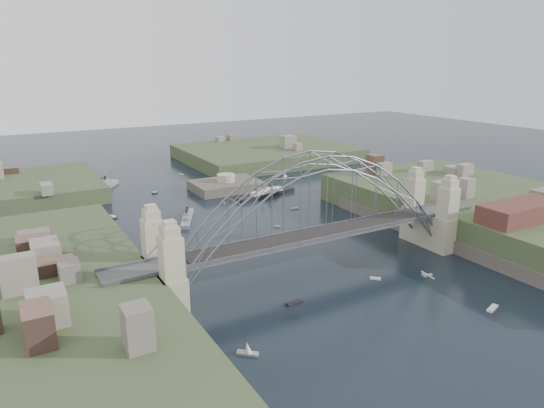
% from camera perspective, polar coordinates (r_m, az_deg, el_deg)
% --- Properties ---
extents(ground, '(500.00, 500.00, 0.00)m').
position_cam_1_polar(ground, '(100.72, 5.14, -7.98)').
color(ground, black).
rests_on(ground, ground).
extents(bridge, '(84.00, 13.80, 24.60)m').
position_cam_1_polar(bridge, '(96.32, 5.32, -1.28)').
color(bridge, '#494A4C').
rests_on(bridge, ground).
extents(shore_east, '(50.50, 90.00, 12.00)m').
position_cam_1_polar(shore_east, '(139.14, 24.96, -1.69)').
color(shore_east, '#394827').
rests_on(shore_east, ground).
extents(headland_ne, '(70.00, 55.00, 9.50)m').
position_cam_1_polar(headland_ne, '(215.60, -0.60, 5.46)').
color(headland_ne, '#394827').
rests_on(headland_ne, ground).
extents(fort_island, '(22.00, 16.00, 9.40)m').
position_cam_1_polar(fort_island, '(164.27, -5.38, 1.54)').
color(fort_island, '#4C443B').
rests_on(fort_island, ground).
extents(wharf_shed, '(20.00, 8.00, 4.00)m').
position_cam_1_polar(wharf_shed, '(118.85, 27.07, -0.80)').
color(wharf_shed, '#592D26').
rests_on(wharf_shed, shore_east).
extents(naval_cruiser_near, '(8.74, 15.17, 4.75)m').
position_cam_1_polar(naval_cruiser_near, '(133.95, -9.89, -1.58)').
color(naval_cruiser_near, gray).
rests_on(naval_cruiser_near, ground).
extents(naval_cruiser_far, '(12.38, 15.57, 5.93)m').
position_cam_1_polar(naval_cruiser_far, '(173.45, -19.05, 1.93)').
color(naval_cruiser_far, gray).
rests_on(naval_cruiser_far, ground).
extents(ocean_liner, '(22.29, 7.72, 5.44)m').
position_cam_1_polar(ocean_liner, '(155.31, -0.65, 1.20)').
color(ocean_liner, black).
rests_on(ocean_liner, ground).
extents(aeroplane, '(1.79, 3.26, 0.47)m').
position_cam_1_polar(aeroplane, '(83.78, 17.67, -7.94)').
color(aeroplane, '#A9ABB0').
extents(small_boat_a, '(2.91, 1.08, 1.43)m').
position_cam_1_polar(small_boat_a, '(106.39, -7.44, -6.53)').
color(small_boat_a, silver).
rests_on(small_boat_a, ground).
extents(small_boat_b, '(1.60, 1.49, 0.45)m').
position_cam_1_polar(small_boat_b, '(126.60, 0.60, -2.67)').
color(small_boat_b, silver).
rests_on(small_boat_b, ground).
extents(small_boat_c, '(3.23, 1.21, 0.45)m').
position_cam_1_polar(small_boat_c, '(88.27, 2.65, -11.51)').
color(small_boat_c, silver).
rests_on(small_boat_c, ground).
extents(small_boat_d, '(2.45, 0.89, 0.45)m').
position_cam_1_polar(small_boat_d, '(142.24, 2.66, -0.54)').
color(small_boat_d, silver).
rests_on(small_boat_d, ground).
extents(small_boat_e, '(2.39, 3.30, 1.43)m').
position_cam_1_polar(small_boat_e, '(140.82, -18.20, -1.48)').
color(small_boat_e, silver).
rests_on(small_boat_e, ground).
extents(small_boat_f, '(0.66, 1.62, 0.45)m').
position_cam_1_polar(small_boat_f, '(148.83, -5.72, 0.16)').
color(small_boat_f, silver).
rests_on(small_boat_f, ground).
extents(small_boat_g, '(3.24, 1.92, 0.45)m').
position_cam_1_polar(small_boat_g, '(94.56, 24.41, -11.08)').
color(small_boat_g, silver).
rests_on(small_boat_g, ground).
extents(small_boat_h, '(1.88, 0.73, 1.43)m').
position_cam_1_polar(small_boat_h, '(163.31, -13.58, 1.29)').
color(small_boat_h, silver).
rests_on(small_boat_h, ground).
extents(small_boat_i, '(1.37, 2.49, 0.45)m').
position_cam_1_polar(small_boat_i, '(133.43, 13.76, -2.15)').
color(small_boat_i, silver).
rests_on(small_boat_i, ground).
extents(small_boat_j, '(3.13, 2.93, 2.38)m').
position_cam_1_polar(small_boat_j, '(74.48, -2.89, -16.74)').
color(small_boat_j, silver).
rests_on(small_boat_j, ground).
extents(small_boat_k, '(1.61, 2.24, 0.45)m').
position_cam_1_polar(small_boat_k, '(188.76, -10.60, 3.43)').
color(small_boat_k, silver).
rests_on(small_boat_k, ground).
extents(small_boat_l, '(2.07, 2.81, 2.38)m').
position_cam_1_polar(small_boat_l, '(110.82, -19.14, -6.09)').
color(small_boat_l, silver).
rests_on(small_boat_l, ground).
extents(small_boat_m, '(2.00, 1.95, 0.45)m').
position_cam_1_polar(small_boat_m, '(99.39, 12.01, -8.54)').
color(small_boat_m, silver).
rests_on(small_boat_m, ground).
extents(small_boat_n, '(2.65, 2.59, 2.38)m').
position_cam_1_polar(small_boat_n, '(181.47, 1.51, 3.39)').
color(small_boat_n, silver).
rests_on(small_boat_n, ground).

